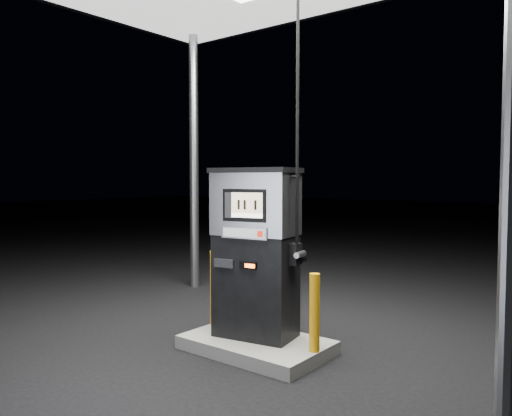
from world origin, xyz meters
The scene contains 5 objects.
ground centered at (0.00, 0.00, 0.00)m, with size 80.00×80.00×0.00m, color black.
pump_island centered at (0.00, 0.00, 0.07)m, with size 1.60×1.00×0.15m, color slate.
fuel_dispenser centered at (-0.06, 0.07, 1.14)m, with size 1.10×0.73×3.99m.
bollard_left centered at (-0.74, 0.11, 0.61)m, with size 0.12×0.12×0.92m, color orange.
bollard_right centered at (0.74, 0.04, 0.56)m, with size 0.11×0.11×0.82m, color orange.
Camera 1 is at (3.43, -4.35, 1.94)m, focal length 35.00 mm.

